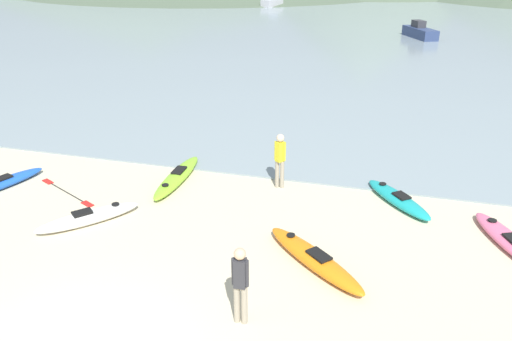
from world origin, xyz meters
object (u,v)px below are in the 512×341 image
Objects in this scene: kayak_on_sand_0 at (314,259)px; kayak_on_sand_2 at (177,177)px; person_near_foreground at (240,281)px; moored_boat_3 at (272,2)px; person_near_waterline at (280,157)px; kayak_on_sand_3 at (398,199)px; kayak_on_sand_5 at (510,241)px; kayak_on_sand_4 at (88,217)px; moored_boat_4 at (420,32)px; loose_paddle at (67,192)px.

kayak_on_sand_0 is 6.13m from kayak_on_sand_2.
person_near_foreground reaches higher than moored_boat_3.
person_near_waterline reaches higher than kayak_on_sand_0.
person_near_foreground is (-2.92, -6.09, 0.82)m from kayak_on_sand_3.
person_near_waterline reaches higher than person_near_foreground.
kayak_on_sand_2 is 1.16× the size of kayak_on_sand_5.
kayak_on_sand_2 is at bearing 124.00° from person_near_foreground.
kayak_on_sand_3 is 6.80m from person_near_foreground.
kayak_on_sand_5 is 58.69m from moored_boat_3.
kayak_on_sand_0 is 4.17m from kayak_on_sand_3.
person_near_foreground is (3.95, -5.85, 0.84)m from kayak_on_sand_2.
person_near_waterline is at bearing 38.63° from kayak_on_sand_4.
kayak_on_sand_4 reaches higher than kayak_on_sand_3.
kayak_on_sand_5 is 6.63m from person_near_waterline.
kayak_on_sand_4 is 0.60× the size of moored_boat_4.
moored_boat_4 is at bearing 75.82° from kayak_on_sand_2.
kayak_on_sand_4 is 2.24m from loose_paddle.
kayak_on_sand_0 is at bearing -3.02° from kayak_on_sand_4.
kayak_on_sand_4 is at bearing -110.74° from kayak_on_sand_2.
person_near_foreground reaches higher than kayak_on_sand_5.
moored_boat_4 is at bearing 87.81° from kayak_on_sand_3.
person_near_waterline is at bearing 114.04° from kayak_on_sand_0.
kayak_on_sand_0 is 1.14× the size of kayak_on_sand_3.
kayak_on_sand_2 is 54.83m from moored_boat_3.
kayak_on_sand_3 is 0.60× the size of moored_boat_4.
kayak_on_sand_4 is at bearing -40.28° from loose_paddle.
kayak_on_sand_0 reaches higher than kayak_on_sand_4.
moored_boat_4 is (18.26, -21.89, -0.05)m from moored_boat_3.
person_near_waterline is 0.41× the size of moored_boat_4.
kayak_on_sand_0 is at bearing -116.20° from kayak_on_sand_3.
loose_paddle is (-1.70, 1.44, -0.16)m from kayak_on_sand_4.
kayak_on_sand_0 is at bearing -12.60° from loose_paddle.
moored_boat_4 is at bearing 81.36° from person_near_waterline.
kayak_on_sand_3 is at bearing 22.95° from kayak_on_sand_4.
kayak_on_sand_3 is at bearing -2.64° from person_near_waterline.
kayak_on_sand_2 is 3.39m from loose_paddle.
loose_paddle is (-7.93, 1.77, -0.16)m from kayak_on_sand_0.
person_near_waterline is 55.14m from moored_boat_3.
kayak_on_sand_2 is 3.41m from person_near_waterline.
kayak_on_sand_0 is 0.84× the size of kayak_on_sand_2.
kayak_on_sand_5 is at bearing 1.61° from loose_paddle.
person_near_waterline is at bearing 96.10° from person_near_foreground.
kayak_on_sand_5 is at bearing 38.31° from person_near_foreground.
person_near_waterline is 31.96m from moored_boat_4.
kayak_on_sand_2 is at bearing -79.31° from moored_boat_3.
person_near_foreground is 0.40× the size of moored_boat_4.
kayak_on_sand_3 reaches higher than kayak_on_sand_5.
kayak_on_sand_3 is at bearing 149.36° from kayak_on_sand_5.
loose_paddle is (-6.19, -2.14, -0.99)m from person_near_waterline.
kayak_on_sand_2 is 6.87m from kayak_on_sand_3.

